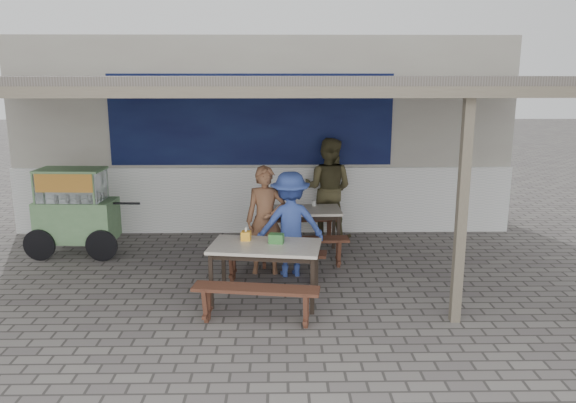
% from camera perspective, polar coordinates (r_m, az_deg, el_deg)
% --- Properties ---
extents(ground, '(60.00, 60.00, 0.00)m').
position_cam_1_polar(ground, '(7.55, -3.13, -9.26)').
color(ground, slate).
rests_on(ground, ground).
extents(back_wall, '(9.00, 1.28, 3.50)m').
position_cam_1_polar(back_wall, '(10.64, -2.53, 6.76)').
color(back_wall, '#BAB8A7').
rests_on(back_wall, ground).
extents(warung_roof, '(9.00, 4.21, 2.81)m').
position_cam_1_polar(warung_roof, '(7.90, -3.01, 11.92)').
color(warung_roof, '#5C554F').
rests_on(warung_roof, ground).
extents(table_left, '(1.34, 0.74, 0.75)m').
position_cam_1_polar(table_left, '(8.90, 1.12, -1.28)').
color(table_left, beige).
rests_on(table_left, ground).
extents(bench_left_street, '(1.42, 0.32, 0.45)m').
position_cam_1_polar(bench_left_street, '(8.40, 1.37, -4.50)').
color(bench_left_street, brown).
rests_on(bench_left_street, ground).
extents(bench_left_wall, '(1.42, 0.32, 0.45)m').
position_cam_1_polar(bench_left_wall, '(9.57, 0.87, -2.34)').
color(bench_left_wall, brown).
rests_on(bench_left_wall, ground).
extents(table_right, '(1.46, 0.95, 0.75)m').
position_cam_1_polar(table_right, '(7.06, -2.32, -5.01)').
color(table_right, beige).
rests_on(table_right, ground).
extents(bench_right_street, '(1.49, 0.48, 0.45)m').
position_cam_1_polar(bench_right_street, '(6.55, -3.28, -9.61)').
color(bench_right_street, brown).
rests_on(bench_right_street, ground).
extents(bench_right_wall, '(1.49, 0.48, 0.45)m').
position_cam_1_polar(bench_right_wall, '(7.81, -1.48, -5.85)').
color(bench_right_wall, brown).
rests_on(bench_right_wall, ground).
extents(vendor_cart, '(1.78, 0.73, 1.40)m').
position_cam_1_polar(vendor_cart, '(9.50, -20.81, -0.67)').
color(vendor_cart, '#709C68').
rests_on(vendor_cart, ground).
extents(patron_street_side, '(0.58, 0.39, 1.57)m').
position_cam_1_polar(patron_street_side, '(8.06, -2.29, -1.93)').
color(patron_street_side, brown).
rests_on(patron_street_side, ground).
extents(patron_wall_side, '(1.05, 0.94, 1.78)m').
position_cam_1_polar(patron_wall_side, '(9.82, 4.10, 1.32)').
color(patron_wall_side, '#4D472B').
rests_on(patron_wall_side, ground).
extents(patron_right_table, '(1.05, 0.70, 1.51)m').
position_cam_1_polar(patron_right_table, '(7.97, 0.22, -2.31)').
color(patron_right_table, '#354DA2').
rests_on(patron_right_table, ground).
extents(tissue_box, '(0.13, 0.13, 0.12)m').
position_cam_1_polar(tissue_box, '(7.23, -4.29, -3.49)').
color(tissue_box, '#FEAD2A').
rests_on(tissue_box, table_right).
extents(donation_box, '(0.20, 0.15, 0.12)m').
position_cam_1_polar(donation_box, '(7.09, -1.19, -3.78)').
color(donation_box, '#387B37').
rests_on(donation_box, table_right).
extents(condiment_jar, '(0.07, 0.07, 0.08)m').
position_cam_1_polar(condiment_jar, '(9.11, 2.63, -0.17)').
color(condiment_jar, silver).
rests_on(condiment_jar, table_left).
extents(condiment_bowl, '(0.20, 0.20, 0.05)m').
position_cam_1_polar(condiment_bowl, '(8.84, -0.19, -0.69)').
color(condiment_bowl, white).
rests_on(condiment_bowl, table_left).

